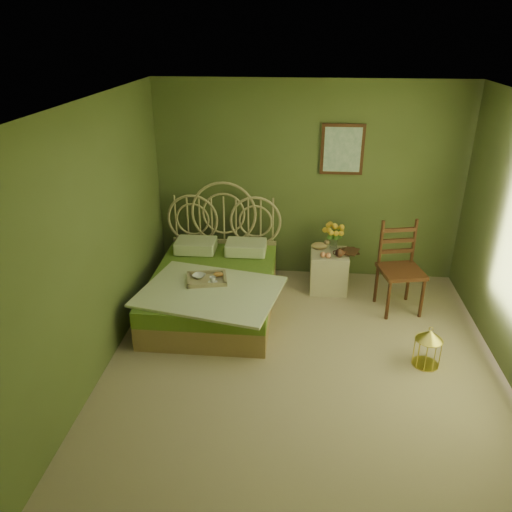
# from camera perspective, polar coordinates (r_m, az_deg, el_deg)

# --- Properties ---
(floor) EXTENTS (4.50, 4.50, 0.00)m
(floor) POSITION_cam_1_polar(r_m,az_deg,el_deg) (5.19, 5.39, -12.94)
(floor) COLOR tan
(floor) RESTS_ON ground
(ceiling) EXTENTS (4.50, 4.50, 0.00)m
(ceiling) POSITION_cam_1_polar(r_m,az_deg,el_deg) (4.14, 6.87, 16.81)
(ceiling) COLOR silver
(ceiling) RESTS_ON wall_back
(wall_back) EXTENTS (4.00, 0.00, 4.00)m
(wall_back) POSITION_cam_1_polar(r_m,az_deg,el_deg) (6.62, 5.96, 8.34)
(wall_back) COLOR #596937
(wall_back) RESTS_ON floor
(wall_left) EXTENTS (0.00, 4.50, 4.50)m
(wall_left) POSITION_cam_1_polar(r_m,az_deg,el_deg) (4.89, -18.06, 1.12)
(wall_left) COLOR #596937
(wall_left) RESTS_ON floor
(wall_art) EXTENTS (0.54, 0.04, 0.64)m
(wall_art) POSITION_cam_1_polar(r_m,az_deg,el_deg) (6.50, 9.84, 11.90)
(wall_art) COLOR #3B2210
(wall_art) RESTS_ON wall_back
(bed) EXTENTS (1.69, 2.13, 1.32)m
(bed) POSITION_cam_1_polar(r_m,az_deg,el_deg) (6.09, -4.84, -3.45)
(bed) COLOR #A07C50
(bed) RESTS_ON floor
(nightstand) EXTENTS (0.47, 0.48, 0.95)m
(nightstand) POSITION_cam_1_polar(r_m,az_deg,el_deg) (6.55, 8.39, -0.97)
(nightstand) COLOR beige
(nightstand) RESTS_ON floor
(chair) EXTENTS (0.57, 0.57, 1.09)m
(chair) POSITION_cam_1_polar(r_m,az_deg,el_deg) (6.21, 16.22, -0.59)
(chair) COLOR #3B2210
(chair) RESTS_ON floor
(birdcage) EXTENTS (0.27, 0.27, 0.41)m
(birdcage) POSITION_cam_1_polar(r_m,az_deg,el_deg) (5.42, 19.03, -9.92)
(birdcage) COLOR gold
(birdcage) RESTS_ON floor
(book_lower) EXTENTS (0.22, 0.27, 0.02)m
(book_lower) POSITION_cam_1_polar(r_m,az_deg,el_deg) (6.49, 10.02, 0.47)
(book_lower) COLOR #381E0F
(book_lower) RESTS_ON nightstand
(book_upper) EXTENTS (0.25, 0.29, 0.02)m
(book_upper) POSITION_cam_1_polar(r_m,az_deg,el_deg) (6.48, 10.03, 0.64)
(book_upper) COLOR #472819
(book_upper) RESTS_ON nightstand
(cereal_bowl) EXTENTS (0.18, 0.18, 0.04)m
(cereal_bowl) POSITION_cam_1_polar(r_m,az_deg,el_deg) (5.82, -6.54, -2.29)
(cereal_bowl) COLOR white
(cereal_bowl) RESTS_ON bed
(coffee_cup) EXTENTS (0.09, 0.09, 0.07)m
(coffee_cup) POSITION_cam_1_polar(r_m,az_deg,el_deg) (5.68, -4.98, -2.72)
(coffee_cup) COLOR white
(coffee_cup) RESTS_ON bed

